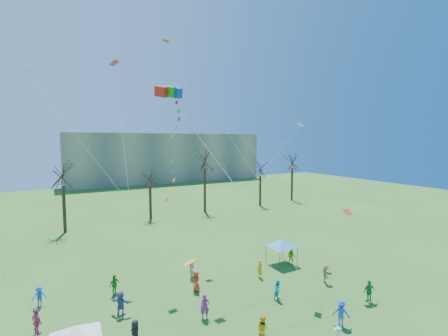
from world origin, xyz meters
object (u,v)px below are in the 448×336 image
canopy_tent_white (75,333)px  canopy_tent_blue (282,243)px  big_box_kite (177,152)px  distant_building (167,157)px

canopy_tent_white → canopy_tent_blue: size_ratio=1.07×
canopy_tent_white → canopy_tent_blue: bearing=18.6°
big_box_kite → canopy_tent_white: (-7.13, -3.06, -9.73)m
canopy_tent_white → big_box_kite: bearing=23.2°
canopy_tent_white → canopy_tent_blue: 21.04m
distant_building → canopy_tent_blue: bearing=-99.3°
big_box_kite → canopy_tent_blue: bearing=16.0°
distant_building → big_box_kite: (-24.49, -74.93, 4.64)m
big_box_kite → canopy_tent_blue: big_box_kite is taller
big_box_kite → distant_building: bearing=71.9°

